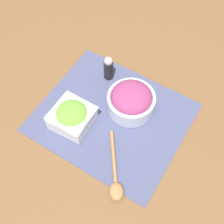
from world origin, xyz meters
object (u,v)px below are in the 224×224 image
(lettuce_bowl, at_px, (72,116))
(onion_bowl, at_px, (131,100))
(wooden_spoon, at_px, (116,180))
(pepper_shaker, at_px, (108,68))

(lettuce_bowl, xyz_separation_m, onion_bowl, (-0.13, -0.15, 0.01))
(onion_bowl, xyz_separation_m, wooden_spoon, (-0.09, 0.24, -0.04))
(lettuce_bowl, distance_m, pepper_shaker, 0.22)
(onion_bowl, distance_m, wooden_spoon, 0.26)
(onion_bowl, bearing_deg, lettuce_bowl, 48.68)
(lettuce_bowl, height_order, wooden_spoon, lettuce_bowl)
(lettuce_bowl, relative_size, pepper_shaker, 1.29)
(onion_bowl, relative_size, pepper_shaker, 1.59)
(lettuce_bowl, distance_m, onion_bowl, 0.20)
(wooden_spoon, bearing_deg, pepper_shaker, -54.89)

